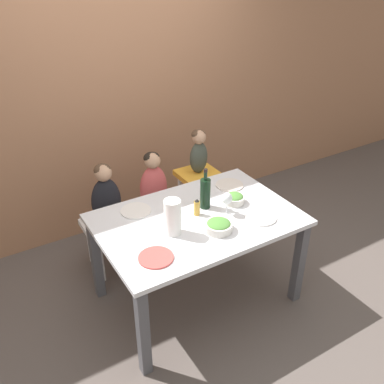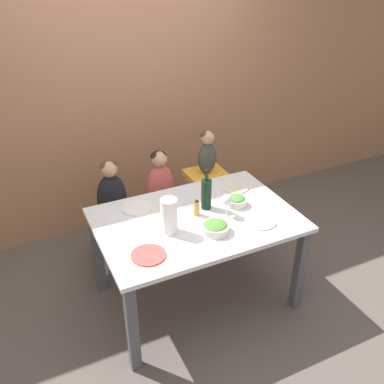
{
  "view_description": "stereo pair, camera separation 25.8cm",
  "coord_description": "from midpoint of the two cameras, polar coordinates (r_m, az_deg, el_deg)",
  "views": [
    {
      "loc": [
        -1.38,
        -2.21,
        2.5
      ],
      "look_at": [
        0.0,
        0.07,
        0.95
      ],
      "focal_mm": 40.0,
      "sensor_mm": 36.0,
      "label": 1
    },
    {
      "loc": [
        -1.15,
        -2.34,
        2.5
      ],
      "look_at": [
        0.0,
        0.07,
        0.95
      ],
      "focal_mm": 40.0,
      "sensor_mm": 36.0,
      "label": 2
    }
  ],
  "objects": [
    {
      "name": "ground_plane",
      "position": [
        3.61,
        2.62,
        -13.72
      ],
      "size": [
        14.0,
        14.0,
        0.0
      ],
      "primitive_type": "plane",
      "color": "#564C47"
    },
    {
      "name": "wall_back",
      "position": [
        4.02,
        -6.3,
        13.39
      ],
      "size": [
        10.0,
        0.06,
        2.7
      ],
      "color": "#9E6B4C",
      "rests_on": "ground_plane"
    },
    {
      "name": "dining_table",
      "position": [
        3.18,
        2.9,
        -5.08
      ],
      "size": [
        1.45,
        0.98,
        0.77
      ],
      "color": "silver",
      "rests_on": "ground_plane"
    },
    {
      "name": "chair_far_left",
      "position": [
        3.76,
        -8.3,
        -4.52
      ],
      "size": [
        0.42,
        0.4,
        0.45
      ],
      "color": "silver",
      "rests_on": "ground_plane"
    },
    {
      "name": "chair_far_center",
      "position": [
        3.88,
        -2.22,
        -3.0
      ],
      "size": [
        0.42,
        0.4,
        0.45
      ],
      "color": "silver",
      "rests_on": "ground_plane"
    },
    {
      "name": "chair_right_highchair",
      "position": [
        3.97,
        3.82,
        0.59
      ],
      "size": [
        0.35,
        0.34,
        0.69
      ],
      "color": "silver",
      "rests_on": "ground_plane"
    },
    {
      "name": "person_child_left",
      "position": [
        3.58,
        -8.71,
        0.06
      ],
      "size": [
        0.25,
        0.15,
        0.55
      ],
      "color": "black",
      "rests_on": "chair_far_left"
    },
    {
      "name": "person_child_center",
      "position": [
        3.7,
        -2.33,
        1.51
      ],
      "size": [
        0.25,
        0.15,
        0.55
      ],
      "color": "#C64C4C",
      "rests_on": "chair_far_center"
    },
    {
      "name": "person_baby_right",
      "position": [
        3.8,
        4.0,
        5.57
      ],
      "size": [
        0.18,
        0.13,
        0.41
      ],
      "color": "#3D4238",
      "rests_on": "chair_right_highchair"
    },
    {
      "name": "wine_bottle",
      "position": [
        3.18,
        4.25,
        -0.23
      ],
      "size": [
        0.08,
        0.08,
        0.32
      ],
      "color": "black",
      "rests_on": "dining_table"
    },
    {
      "name": "paper_towel_roll",
      "position": [
        2.91,
        -0.52,
        -3.28
      ],
      "size": [
        0.12,
        0.12,
        0.26
      ],
      "color": "white",
      "rests_on": "dining_table"
    },
    {
      "name": "wine_glass_near",
      "position": [
        3.1,
        7.06,
        -1.22
      ],
      "size": [
        0.08,
        0.08,
        0.18
      ],
      "color": "white",
      "rests_on": "dining_table"
    },
    {
      "name": "salad_bowl_large",
      "position": [
        2.97,
        5.65,
        -4.75
      ],
      "size": [
        0.19,
        0.19,
        0.08
      ],
      "color": "silver",
      "rests_on": "dining_table"
    },
    {
      "name": "salad_bowl_small",
      "position": [
        3.28,
        8.16,
        -1.2
      ],
      "size": [
        0.16,
        0.16,
        0.08
      ],
      "color": "silver",
      "rests_on": "dining_table"
    },
    {
      "name": "dinner_plate_front_left",
      "position": [
        2.77,
        -3.17,
        -8.47
      ],
      "size": [
        0.23,
        0.23,
        0.01
      ],
      "color": "#D14C47",
      "rests_on": "dining_table"
    },
    {
      "name": "dinner_plate_back_left",
      "position": [
        3.24,
        -5.11,
        -2.16
      ],
      "size": [
        0.23,
        0.23,
        0.01
      ],
      "color": "silver",
      "rests_on": "dining_table"
    },
    {
      "name": "dinner_plate_back_right",
      "position": [
        3.53,
        7.78,
        0.63
      ],
      "size": [
        0.23,
        0.23,
        0.01
      ],
      "color": "silver",
      "rests_on": "dining_table"
    },
    {
      "name": "dinner_plate_front_right",
      "position": [
        3.14,
        11.45,
        -3.89
      ],
      "size": [
        0.23,
        0.23,
        0.01
      ],
      "color": "silver",
      "rests_on": "dining_table"
    },
    {
      "name": "condiment_bottle_hot_sauce",
      "position": [
        3.12,
        2.98,
        -2.13
      ],
      "size": [
        0.05,
        0.05,
        0.14
      ],
      "color": "#BC8E33",
      "rests_on": "dining_table"
    }
  ]
}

